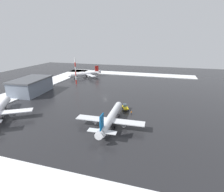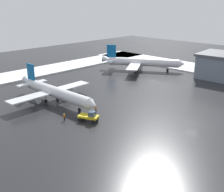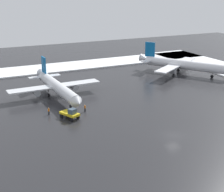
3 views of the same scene
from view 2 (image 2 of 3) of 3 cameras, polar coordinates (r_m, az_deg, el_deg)
name	(u,v)px [view 2 (image 2 of 3)]	position (r m, az deg, el deg)	size (l,w,h in m)	color
ground_plane	(193,123)	(65.93, 16.06, -5.34)	(240.00, 240.00, 0.00)	#232326
snow_bank_right	(34,72)	(111.71, -15.56, 4.65)	(14.00, 116.00, 0.43)	white
airplane_parked_starboard	(55,92)	(76.57, -11.48, 0.80)	(30.41, 25.18, 9.04)	silver
airplane_distant_tail	(141,62)	(112.11, 5.95, 6.86)	(29.12, 24.97, 9.72)	white
pushback_tug	(89,116)	(64.06, -4.60, -4.09)	(5.10, 3.86, 2.50)	gold
ground_crew_beside_wing	(64,116)	(65.44, -9.67, -4.11)	(0.36, 0.36, 1.71)	black
ground_crew_mid_apron	(96,109)	(69.05, -3.31, -2.62)	(0.36, 0.36, 1.71)	black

